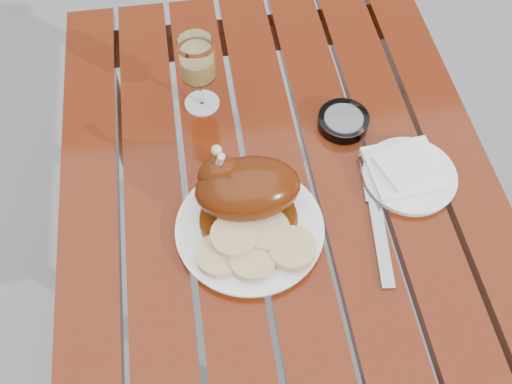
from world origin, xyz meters
TOP-DOWN VIEW (x-y plane):
  - ground at (0.00, 0.00)m, footprint 60.00×60.00m
  - table at (0.00, 0.00)m, footprint 0.80×1.20m
  - dinner_plate at (-0.07, -0.03)m, footprint 0.33×0.33m
  - roast_duck at (-0.07, 0.02)m, footprint 0.18×0.18m
  - bread_dumplings at (-0.07, -0.08)m, footprint 0.20×0.12m
  - wine_glass at (-0.12, 0.27)m, footprint 0.08×0.08m
  - side_plate at (0.24, 0.04)m, footprint 0.22×0.22m
  - napkin at (0.23, 0.05)m, footprint 0.14×0.13m
  - ashtray at (0.15, 0.18)m, footprint 0.10×0.10m
  - fork at (-0.10, -0.03)m, footprint 0.07×0.19m
  - knife at (0.15, -0.06)m, footprint 0.05×0.23m

SIDE VIEW (x-z plane):
  - ground at x=0.00m, z-range 0.00..0.00m
  - table at x=0.00m, z-range 0.00..0.75m
  - fork at x=-0.10m, z-range 0.75..0.76m
  - knife at x=0.15m, z-range 0.75..0.76m
  - side_plate at x=0.24m, z-range 0.75..0.76m
  - dinner_plate at x=-0.07m, z-range 0.75..0.77m
  - ashtray at x=0.15m, z-range 0.75..0.77m
  - napkin at x=0.23m, z-range 0.76..0.77m
  - bread_dumplings at x=-0.07m, z-range 0.77..0.80m
  - roast_duck at x=-0.07m, z-range 0.75..0.88m
  - wine_glass at x=-0.12m, z-range 0.75..0.91m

